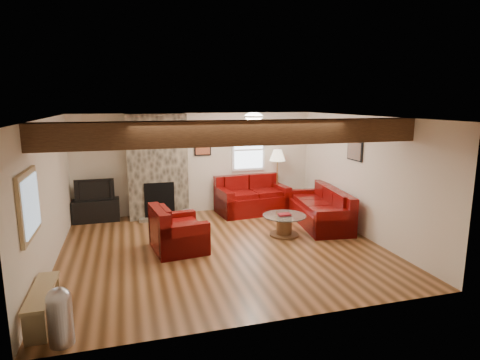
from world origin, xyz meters
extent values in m
plane|color=#563317|center=(0.00, 0.00, 0.00)|extent=(8.00, 8.00, 0.00)
plane|color=white|center=(0.00, 0.00, 2.50)|extent=(8.00, 8.00, 0.00)
plane|color=beige|center=(0.00, 2.75, 1.25)|extent=(8.00, 0.00, 8.00)
plane|color=beige|center=(0.00, -2.75, 1.25)|extent=(8.00, 0.00, 8.00)
plane|color=beige|center=(-3.00, 0.00, 1.25)|extent=(0.00, 7.50, 7.50)
plane|color=beige|center=(3.00, 0.00, 1.25)|extent=(0.00, 7.50, 7.50)
cube|color=black|center=(0.00, -1.25, 2.31)|extent=(6.00, 0.36, 0.38)
cube|color=#39342C|center=(-1.00, 2.50, 1.25)|extent=(1.40, 0.50, 2.50)
cube|color=black|center=(-1.00, 2.25, 0.45)|extent=(0.70, 0.06, 0.90)
cube|color=#39342C|center=(-1.00, 2.20, 0.04)|extent=(1.00, 0.25, 0.08)
cylinder|color=#4A3017|center=(1.41, 0.35, 0.02)|extent=(0.61, 0.61, 0.04)
cylinder|color=#4A3017|center=(1.41, 0.35, 0.20)|extent=(0.32, 0.32, 0.40)
cylinder|color=silver|center=(1.41, 0.35, 0.43)|extent=(0.91, 0.91, 0.02)
cube|color=maroon|center=(1.41, 0.35, 0.46)|extent=(0.25, 0.18, 0.03)
cube|color=black|center=(-2.45, 2.53, 0.26)|extent=(1.05, 0.42, 0.52)
imported|color=black|center=(-2.45, 2.53, 0.78)|extent=(0.87, 0.11, 0.50)
cylinder|color=tan|center=(2.02, 2.35, 0.02)|extent=(0.28, 0.28, 0.03)
cylinder|color=tan|center=(2.02, 2.35, 0.70)|extent=(0.03, 0.03, 1.41)
cone|color=beige|center=(2.02, 2.35, 1.43)|extent=(0.40, 0.40, 0.28)
camera|label=1|loc=(-1.70, -7.16, 2.78)|focal=30.00mm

